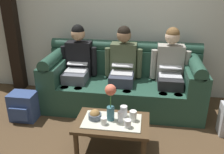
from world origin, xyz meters
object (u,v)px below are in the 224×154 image
Objects in this scene: person_left at (78,63)px; coffee_table at (112,125)px; snack_bowl at (95,115)px; cup_far_center at (128,124)px; couch at (122,83)px; cup_near_right at (124,111)px; cup_near_left at (120,117)px; cup_far_left at (104,121)px; cup_far_right at (133,116)px; backpack_left at (24,107)px; person_middle at (123,65)px; person_right at (170,67)px; flower_vase at (111,99)px.

person_left reaches higher than coffee_table.
cup_far_center is (0.38, -0.11, 0.00)m from snack_bowl.
couch reaches higher than cup_near_right.
cup_near_left is 0.13m from cup_far_center.
cup_far_center reaches higher than cup_far_left.
person_left is 13.90× the size of cup_far_center.
coffee_table is at bearing 175.86° from cup_near_left.
cup_far_center reaches higher than coffee_table.
coffee_table is 0.22m from snack_bowl.
cup_far_right is at bearing 21.54° from cup_far_left.
couch is 2.81× the size of coffee_table.
couch reaches higher than coffee_table.
backpack_left is (-1.31, -0.62, -0.17)m from couch.
cup_far_right is (0.11, -0.07, -0.01)m from cup_near_right.
person_middle is 10.42× the size of cup_far_right.
person_middle is 1.18m from cup_far_left.
cup_far_right is at bearing -48.59° from person_left.
cup_far_left is (0.61, -1.16, -0.24)m from person_left.
person_right reaches higher than cup_far_left.
flower_vase is at bearing 2.54° from snack_bowl.
cup_far_center is 1.61m from backpack_left.
couch is at bearing 25.38° from backpack_left.
cup_near_left is at bearing -118.66° from person_right.
cup_far_right is (0.23, -1.04, -0.22)m from person_middle.
flower_vase is 3.66× the size of cup_far_right.
person_left is at bearing 44.66° from backpack_left.
person_middle is at bearing 98.81° from cup_far_center.
backpack_left is at bearing 166.30° from cup_near_right.
coffee_table is 1.40m from backpack_left.
person_left is 15.58× the size of cup_far_left.
couch is 5.40× the size of flower_vase.
backpack_left is (-0.63, -0.62, -0.46)m from person_left.
couch is 29.54× the size of cup_far_left.
cup_far_left is (-0.20, -0.19, -0.03)m from cup_near_right.
person_right reaches higher than couch.
person_middle is (0.69, -0.00, 0.00)m from person_left.
coffee_table is at bearing 45.86° from cup_far_left.
person_middle is 1.48× the size of coffee_table.
person_middle is 3.08× the size of backpack_left.
cup_far_left is (-0.26, 0.02, -0.00)m from cup_far_center.
snack_bowl is at bearing -65.28° from person_left.
cup_near_right is (0.02, 0.12, 0.00)m from cup_near_left.
person_left is 1.48× the size of coffee_table.
cup_far_right is at bearing -77.60° from person_middle.
couch is at bearing 86.13° from cup_far_left.
flower_vase is 5.47× the size of cup_far_left.
coffee_table is 10.50× the size of cup_far_left.
backpack_left is (-1.23, 0.54, -0.23)m from cup_far_left.
person_right is 1.40m from snack_bowl.
backpack_left is at bearing -162.81° from person_right.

